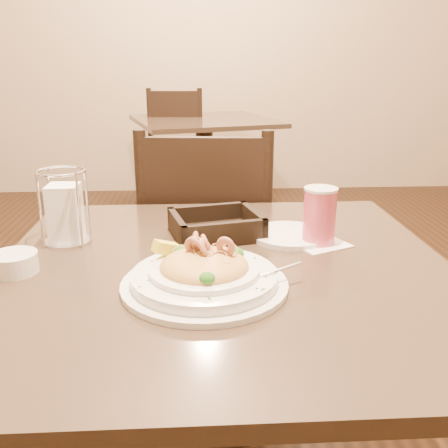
{
  "coord_description": "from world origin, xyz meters",
  "views": [
    {
      "loc": [
        -0.05,
        -0.9,
        1.11
      ],
      "look_at": [
        0.0,
        0.02,
        0.81
      ],
      "focal_mm": 40.0,
      "sensor_mm": 36.0,
      "label": 1
    }
  ],
  "objects": [
    {
      "name": "pasta_bowl",
      "position": [
        -0.04,
        -0.1,
        0.76
      ],
      "size": [
        0.32,
        0.3,
        0.1
      ],
      "rotation": [
        0.0,
        0.0,
        0.34
      ],
      "color": "white",
      "rests_on": "main_table"
    },
    {
      "name": "main_table",
      "position": [
        0.0,
        0.0,
        0.5
      ],
      "size": [
        0.9,
        0.9,
        0.73
      ],
      "color": "black",
      "rests_on": "ground"
    },
    {
      "name": "drink_glass",
      "position": [
        0.21,
        0.11,
        0.79
      ],
      "size": [
        0.15,
        0.15,
        0.13
      ],
      "rotation": [
        0.0,
        0.0,
        0.43
      ],
      "color": "white",
      "rests_on": "main_table"
    },
    {
      "name": "dining_chair_far",
      "position": [
        -0.19,
        2.87,
        0.5
      ],
      "size": [
        0.45,
        0.45,
        0.93
      ],
      "rotation": [
        0.0,
        0.0,
        3.08
      ],
      "color": "black",
      "rests_on": "ground"
    },
    {
      "name": "napkin_caddy",
      "position": [
        -0.34,
        0.16,
        0.8
      ],
      "size": [
        0.1,
        0.1,
        0.16
      ],
      "rotation": [
        0.0,
        0.0,
        -0.42
      ],
      "color": "silver",
      "rests_on": "main_table"
    },
    {
      "name": "dining_chair_near",
      "position": [
        -0.02,
        0.63,
        0.5
      ],
      "size": [
        0.45,
        0.45,
        0.93
      ],
      "rotation": [
        0.0,
        0.0,
        3.06
      ],
      "color": "black",
      "rests_on": "ground"
    },
    {
      "name": "background_table",
      "position": [
        0.01,
        2.6,
        0.5
      ],
      "size": [
        1.11,
        1.11,
        0.73
      ],
      "rotation": [
        0.0,
        0.0,
        0.27
      ],
      "color": "black",
      "rests_on": "ground"
    },
    {
      "name": "butter_ramekin",
      "position": [
        -0.4,
        -0.01,
        0.75
      ],
      "size": [
        0.09,
        0.09,
        0.04
      ],
      "primitive_type": "cylinder",
      "rotation": [
        0.0,
        0.0,
        -0.0
      ],
      "color": "white",
      "rests_on": "main_table"
    },
    {
      "name": "bread_basket",
      "position": [
        -0.01,
        0.18,
        0.75
      ],
      "size": [
        0.23,
        0.2,
        0.05
      ],
      "rotation": [
        0.0,
        0.0,
        0.24
      ],
      "color": "black",
      "rests_on": "main_table"
    },
    {
      "name": "side_plate",
      "position": [
        0.16,
        0.16,
        0.74
      ],
      "size": [
        0.21,
        0.21,
        0.01
      ],
      "primitive_type": "cylinder",
      "rotation": [
        0.0,
        0.0,
        -0.18
      ],
      "color": "white",
      "rests_on": "main_table"
    }
  ]
}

